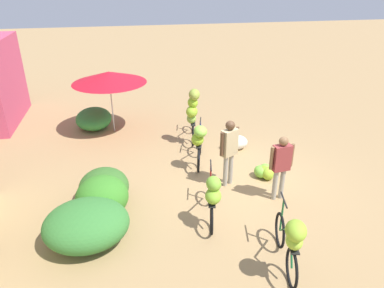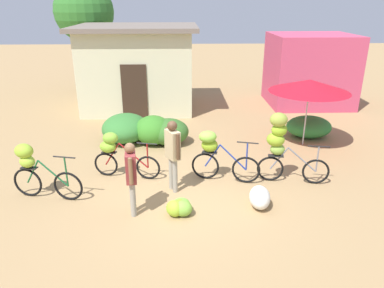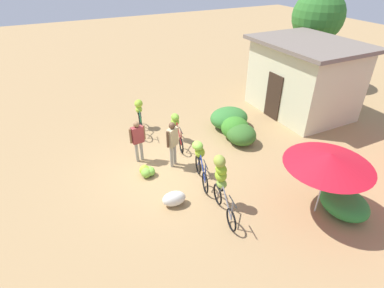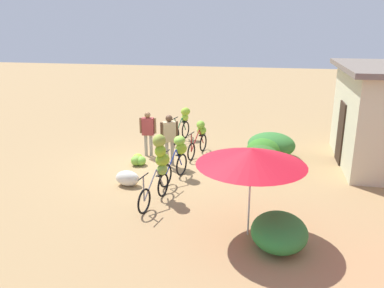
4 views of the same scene
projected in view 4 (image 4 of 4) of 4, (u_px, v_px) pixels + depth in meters
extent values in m
plane|color=#A28053|center=(161.00, 165.00, 12.78)|extent=(60.00, 60.00, 0.00)
cube|color=#332319|center=(340.00, 133.00, 12.85)|extent=(0.90, 0.06, 2.00)
ellipsoid|color=#367832|center=(271.00, 145.00, 13.49)|extent=(1.42, 1.62, 0.84)
ellipsoid|color=#398026|center=(263.00, 152.00, 12.71)|extent=(1.11, 1.11, 0.87)
ellipsoid|color=#366827|center=(262.00, 158.00, 12.30)|extent=(1.24, 1.11, 0.78)
ellipsoid|color=#2F7E35|center=(279.00, 232.00, 8.06)|extent=(1.42, 1.17, 0.67)
cylinder|color=beige|center=(250.00, 194.00, 8.34)|extent=(0.04, 0.04, 1.91)
cone|color=red|center=(251.00, 156.00, 8.08)|extent=(2.31, 2.31, 0.35)
torus|color=black|center=(175.00, 136.00, 14.88)|extent=(0.67, 0.19, 0.68)
torus|color=black|center=(186.00, 130.00, 15.72)|extent=(0.67, 0.19, 0.68)
cylinder|color=#19592D|center=(184.00, 124.00, 15.49)|extent=(0.37, 0.11, 0.58)
cylinder|color=#19592D|center=(179.00, 127.00, 15.07)|extent=(0.64, 0.17, 0.59)
cylinder|color=black|center=(175.00, 118.00, 14.67)|extent=(0.50, 0.13, 0.03)
cylinder|color=#19592D|center=(175.00, 127.00, 14.78)|extent=(0.04, 0.04, 0.69)
cube|color=black|center=(185.00, 121.00, 15.53)|extent=(0.38, 0.21, 0.02)
ellipsoid|color=#9CC536|center=(185.00, 118.00, 15.50)|extent=(0.41, 0.36, 0.27)
ellipsoid|color=#91BD30|center=(186.00, 112.00, 15.47)|extent=(0.52, 0.47, 0.32)
torus|color=black|center=(191.00, 152.00, 13.16)|extent=(0.61, 0.18, 0.61)
torus|color=black|center=(203.00, 143.00, 14.11)|extent=(0.61, 0.18, 0.61)
cylinder|color=maroon|center=(201.00, 136.00, 13.86)|extent=(0.41, 0.12, 0.61)
cylinder|color=maroon|center=(195.00, 140.00, 13.38)|extent=(0.72, 0.19, 0.62)
cylinder|color=black|center=(191.00, 134.00, 12.97)|extent=(0.49, 0.14, 0.03)
cylinder|color=maroon|center=(191.00, 143.00, 13.07)|extent=(0.04, 0.04, 0.63)
cube|color=black|center=(202.00, 135.00, 13.92)|extent=(0.38, 0.21, 0.02)
ellipsoid|color=#83B530|center=(202.00, 130.00, 13.89)|extent=(0.46, 0.40, 0.29)
ellipsoid|color=#78AF32|center=(201.00, 125.00, 13.75)|extent=(0.38, 0.31, 0.28)
torus|color=black|center=(166.00, 176.00, 11.00)|extent=(0.67, 0.22, 0.68)
torus|color=black|center=(182.00, 165.00, 11.85)|extent=(0.67, 0.22, 0.68)
cylinder|color=navy|center=(179.00, 157.00, 11.61)|extent=(0.37, 0.13, 0.60)
cylinder|color=navy|center=(171.00, 162.00, 11.19)|extent=(0.65, 0.20, 0.61)
cylinder|color=black|center=(165.00, 152.00, 10.80)|extent=(0.49, 0.16, 0.03)
cylinder|color=navy|center=(165.00, 164.00, 10.90)|extent=(0.04, 0.04, 0.69)
cube|color=black|center=(180.00, 154.00, 11.66)|extent=(0.38, 0.23, 0.02)
ellipsoid|color=#89B126|center=(181.00, 149.00, 11.60)|extent=(0.48, 0.43, 0.33)
ellipsoid|color=#82BF3D|center=(179.00, 140.00, 11.59)|extent=(0.43, 0.34, 0.28)
torus|color=black|center=(144.00, 201.00, 9.49)|extent=(0.63, 0.17, 0.63)
torus|color=black|center=(163.00, 185.00, 10.43)|extent=(0.63, 0.17, 0.63)
cylinder|color=slate|center=(160.00, 178.00, 10.18)|extent=(0.40, 0.11, 0.59)
cylinder|color=slate|center=(150.00, 185.00, 9.71)|extent=(0.71, 0.17, 0.60)
cylinder|color=black|center=(143.00, 177.00, 9.30)|extent=(0.50, 0.12, 0.03)
cylinder|color=slate|center=(144.00, 189.00, 9.39)|extent=(0.04, 0.04, 0.64)
cube|color=black|center=(161.00, 174.00, 10.23)|extent=(0.38, 0.20, 0.02)
ellipsoid|color=#84AB41|center=(162.00, 170.00, 10.14)|extent=(0.36, 0.30, 0.28)
ellipsoid|color=#8AB029|center=(163.00, 160.00, 10.13)|extent=(0.51, 0.46, 0.33)
ellipsoid|color=#8AB625|center=(160.00, 151.00, 10.01)|extent=(0.39, 0.32, 0.31)
ellipsoid|color=#8FA03A|center=(159.00, 141.00, 9.98)|extent=(0.45, 0.38, 0.33)
ellipsoid|color=#79C13F|center=(141.00, 161.00, 12.74)|extent=(0.43, 0.38, 0.31)
ellipsoid|color=#7BC425|center=(138.00, 160.00, 12.78)|extent=(0.35, 0.41, 0.32)
ellipsoid|color=#79B33B|center=(137.00, 160.00, 12.74)|extent=(0.49, 0.45, 0.33)
ellipsoid|color=#97C32F|center=(138.00, 159.00, 12.89)|extent=(0.47, 0.47, 0.34)
ellipsoid|color=silver|center=(128.00, 178.00, 11.13)|extent=(0.51, 0.74, 0.44)
cylinder|color=gray|center=(146.00, 145.00, 13.60)|extent=(0.11, 0.11, 0.76)
cylinder|color=gray|center=(151.00, 145.00, 13.59)|extent=(0.11, 0.11, 0.76)
cube|color=maroon|center=(148.00, 126.00, 13.39)|extent=(0.24, 0.42, 0.60)
cylinder|color=brown|center=(141.00, 125.00, 13.40)|extent=(0.08, 0.08, 0.54)
cylinder|color=brown|center=(155.00, 126.00, 13.36)|extent=(0.08, 0.08, 0.54)
sphere|color=brown|center=(147.00, 115.00, 13.27)|extent=(0.21, 0.21, 0.21)
cylinder|color=gray|center=(172.00, 153.00, 12.68)|extent=(0.11, 0.11, 0.82)
cylinder|color=gray|center=(167.00, 154.00, 12.63)|extent=(0.11, 0.11, 0.82)
cube|color=tan|center=(169.00, 132.00, 12.44)|extent=(0.37, 0.45, 0.65)
cylinder|color=#4C3321|center=(177.00, 130.00, 12.50)|extent=(0.08, 0.08, 0.58)
cylinder|color=#4C3321|center=(162.00, 131.00, 12.36)|extent=(0.08, 0.08, 0.58)
sphere|color=#4C3321|center=(169.00, 118.00, 12.31)|extent=(0.22, 0.22, 0.22)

